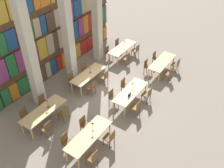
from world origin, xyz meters
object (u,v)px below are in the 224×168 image
Objects in this scene: chair_20 at (126,58)px; chair_4 at (136,107)px; chair_16 at (92,88)px; desk_lamp_4 at (124,42)px; pillar_left at (29,52)px; reading_table_2 at (162,62)px; reading_table_0 at (89,136)px; chair_6 at (147,94)px; desk_lamp_2 at (47,102)px; pillar_center at (67,31)px; chair_21 at (108,52)px; chair_1 at (67,142)px; chair_3 at (85,124)px; chair_8 at (168,73)px; reading_table_3 at (44,112)px; chair_12 at (46,128)px; chair_9 at (147,66)px; laptop at (131,96)px; chair_11 at (156,58)px; chair_5 at (113,97)px; chair_10 at (176,64)px; chair_17 at (72,79)px; desk_lamp_0 at (93,125)px; desk_lamp_3 at (90,69)px; chair_22 at (136,50)px; chair_2 at (110,138)px; reading_table_1 at (131,93)px; chair_7 at (125,85)px; chair_13 at (25,116)px; chair_15 at (43,102)px; desk_lamp_1 at (133,85)px; reading_table_5 at (122,48)px; chair_18 at (104,77)px; chair_23 at (118,45)px; chair_19 at (86,69)px; chair_14 at (64,113)px; pillar_right at (97,15)px.

chair_4 is at bearing -142.59° from chair_20.
desk_lamp_4 is (4.44, 0.71, 0.53)m from chair_16.
pillar_left is 2.56× the size of reading_table_2.
reading_table_0 is 2.61× the size of chair_6.
pillar_center is at bearing 23.31° from desk_lamp_2.
chair_1 is at bearing 21.20° from chair_21.
desk_lamp_4 reaches higher than chair_3.
chair_8 reaches higher than reading_table_2.
reading_table_3 is at bearing -124.06° from pillar_left.
chair_9 is at bearing -11.49° from chair_12.
pillar_left is 5.25m from laptop.
chair_11 and chair_16 have the same top height.
chair_5 is at bearing 90.00° from chair_4.
chair_9 is 6.75m from reading_table_3.
chair_10 is (4.70, -1.52, 0.00)m from chair_5.
desk_lamp_4 reaches higher than chair_20.
desk_lamp_0 is at bearing 53.18° from chair_17.
desk_lamp_0 reaches higher than reading_table_3.
desk_lamp_3 is (-3.35, 2.87, 0.35)m from reading_table_2.
chair_22 is (4.57, 2.28, -0.31)m from laptop.
chair_2 is 1.00× the size of chair_21.
chair_21 is (0.06, 2.89, 0.00)m from chair_9.
reading_table_2 is 0.92m from chair_8.
chair_11 is (6.99, -0.14, 0.00)m from chair_3.
pillar_center is 2.56× the size of reading_table_1.
chair_1 is 8.34m from chair_10.
chair_4 is 1.00× the size of chair_7.
chair_13 is at bearing -21.88° from chair_9.
chair_15 is 3.16m from desk_lamp_3.
desk_lamp_1 is 1.26× the size of desk_lamp_4.
reading_table_0 is at bearing -131.26° from pillar_center.
reading_table_5 is (4.20, -0.68, 0.19)m from chair_17.
chair_18 is (-3.51, 2.88, 0.00)m from chair_10.
desk_lamp_3 reaches higher than chair_23.
chair_6 is 1.82× the size of desk_lamp_1.
chair_11 is 3.82m from chair_18.
chair_23 is at bearing 78.93° from reading_table_2.
chair_22 is (7.40, -0.56, -0.58)m from desk_lamp_2.
laptop is 5.13m from chair_13.
chair_18 is 1.00× the size of chair_19.
reading_table_1 is at bearing -90.87° from pillar_center.
chair_14 is 3.47m from chair_18.
chair_10 is at bearing -82.35° from reading_table_5.
desk_lamp_4 reaches higher than chair_1.
chair_16 is at bearing 180.00° from chair_18.
pillar_right is at bearing -174.21° from chair_13.
chair_8 is at bearing 144.31° from chair_15.
chair_15 is (-6.97, 2.80, 0.00)m from chair_11.
pillar_right is at bearing 12.57° from reading_table_3.
chair_20 reaches higher than reading_table_3.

